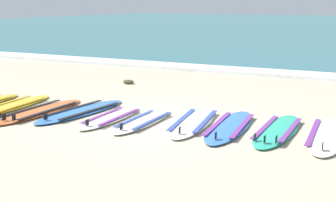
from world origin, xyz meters
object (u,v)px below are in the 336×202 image
object	(u,v)px
surfboard_1	(13,106)
surfboard_9	(327,135)
surfboard_8	(278,130)
surfboard_6	(194,122)
surfboard_4	(111,118)
surfboard_2	(40,111)
surfboard_7	(230,126)
surfboard_3	(82,111)
surfboard_5	(143,121)

from	to	relation	value
surfboard_1	surfboard_9	world-z (taller)	same
surfboard_8	surfboard_9	xyz separation A→B (m)	(0.81, 0.07, -0.00)
surfboard_6	surfboard_4	bearing A→B (deg)	-164.53
surfboard_9	surfboard_1	bearing A→B (deg)	-174.21
surfboard_8	surfboard_2	bearing A→B (deg)	-171.24
surfboard_4	surfboard_6	xyz separation A→B (m)	(1.52, 0.42, -0.00)
surfboard_2	surfboard_7	bearing A→B (deg)	8.86
surfboard_7	surfboard_6	bearing A→B (deg)	179.74
surfboard_1	surfboard_8	distance (m)	5.52
surfboard_2	surfboard_3	bearing A→B (deg)	26.29
surfboard_5	surfboard_7	xyz separation A→B (m)	(1.54, 0.38, -0.00)
surfboard_9	surfboard_5	bearing A→B (deg)	-169.72
surfboard_6	surfboard_7	xyz separation A→B (m)	(0.70, -0.00, -0.00)
surfboard_7	surfboard_9	distance (m)	1.64
surfboard_5	surfboard_7	world-z (taller)	same
surfboard_7	surfboard_4	bearing A→B (deg)	-169.34
surfboard_1	surfboard_6	xyz separation A→B (m)	(3.97, 0.45, -0.00)
surfboard_2	surfboard_5	size ratio (longest dim) A/B	1.26
surfboard_4	surfboard_3	bearing A→B (deg)	166.95
surfboard_6	surfboard_7	world-z (taller)	same
surfboard_1	surfboard_9	distance (m)	6.33
surfboard_8	surfboard_9	bearing A→B (deg)	5.16
surfboard_1	surfboard_7	bearing A→B (deg)	5.47
surfboard_7	surfboard_8	distance (m)	0.83
surfboard_5	surfboard_6	distance (m)	0.92
surfboard_2	surfboard_9	world-z (taller)	same
surfboard_1	surfboard_3	xyz separation A→B (m)	(1.61, 0.22, -0.00)
surfboard_1	surfboard_2	bearing A→B (deg)	-9.64
surfboard_5	surfboard_9	bearing A→B (deg)	10.28
surfboard_3	surfboard_5	xyz separation A→B (m)	(1.52, -0.16, 0.00)
surfboard_3	surfboard_6	distance (m)	2.37
surfboard_1	surfboard_6	bearing A→B (deg)	6.47
surfboard_7	surfboard_8	size ratio (longest dim) A/B	1.05
surfboard_5	surfboard_4	bearing A→B (deg)	-176.97
surfboard_1	surfboard_3	distance (m)	1.63
surfboard_1	surfboard_2	distance (m)	0.88
surfboard_3	surfboard_8	world-z (taller)	same
surfboard_3	surfboard_8	xyz separation A→B (m)	(3.88, 0.34, 0.00)
surfboard_8	surfboard_3	bearing A→B (deg)	-174.94
surfboard_2	surfboard_3	size ratio (longest dim) A/B	1.00
surfboard_5	surfboard_8	size ratio (longest dim) A/B	0.84
surfboard_4	surfboard_9	size ratio (longest dim) A/B	0.80
surfboard_3	surfboard_7	size ratio (longest dim) A/B	1.01
surfboard_3	surfboard_8	bearing A→B (deg)	5.06
surfboard_3	surfboard_5	size ratio (longest dim) A/B	1.25
surfboard_3	surfboard_9	bearing A→B (deg)	5.08
surfboard_7	surfboard_9	bearing A→B (deg)	6.73
surfboard_1	surfboard_3	world-z (taller)	same
surfboard_5	surfboard_9	xyz separation A→B (m)	(3.17, 0.57, -0.00)
surfboard_6	surfboard_8	distance (m)	1.53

